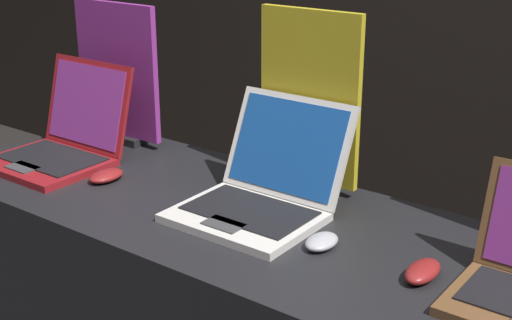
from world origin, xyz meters
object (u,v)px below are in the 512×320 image
(promo_stand_front, at_px, (118,77))
(mouse_middle, at_px, (322,242))
(mouse_back, at_px, (423,271))
(promo_stand_middle, at_px, (308,105))
(mouse_front, at_px, (106,176))
(laptop_middle, at_px, (261,188))
(laptop_front, at_px, (63,140))

(promo_stand_front, bearing_deg, mouse_middle, -15.81)
(mouse_back, bearing_deg, promo_stand_middle, 148.81)
(mouse_middle, xyz_separation_m, mouse_back, (0.24, 0.00, 0.00))
(mouse_front, distance_m, promo_stand_middle, 0.60)
(laptop_middle, distance_m, mouse_middle, 0.24)
(promo_stand_front, bearing_deg, mouse_back, -12.45)
(mouse_front, bearing_deg, mouse_back, 0.93)
(laptop_middle, bearing_deg, mouse_back, -9.13)
(mouse_front, xyz_separation_m, mouse_middle, (0.69, 0.01, -0.00))
(laptop_front, bearing_deg, mouse_front, -9.71)
(laptop_middle, xyz_separation_m, mouse_middle, (0.23, -0.08, -0.05))
(mouse_front, relative_size, laptop_middle, 0.29)
(laptop_front, bearing_deg, promo_stand_middle, 20.50)
(promo_stand_middle, bearing_deg, promo_stand_front, -177.82)
(laptop_front, xyz_separation_m, mouse_back, (1.16, -0.02, -0.05))
(laptop_front, distance_m, mouse_front, 0.23)
(laptop_front, relative_size, laptop_middle, 0.92)
(mouse_back, bearing_deg, laptop_middle, 170.87)
(promo_stand_middle, distance_m, mouse_back, 0.59)
(mouse_middle, bearing_deg, mouse_back, 1.00)
(promo_stand_middle, bearing_deg, mouse_back, -31.19)
(promo_stand_front, height_order, laptop_middle, promo_stand_front)
(mouse_front, bearing_deg, laptop_middle, 10.90)
(mouse_back, bearing_deg, mouse_front, -179.07)
(promo_stand_front, height_order, mouse_back, promo_stand_front)
(promo_stand_middle, height_order, mouse_back, promo_stand_middle)
(laptop_middle, bearing_deg, mouse_middle, -19.30)
(mouse_front, height_order, laptop_middle, laptop_middle)
(laptop_middle, relative_size, promo_stand_middle, 0.79)
(laptop_middle, distance_m, mouse_back, 0.48)
(mouse_front, relative_size, promo_stand_front, 0.24)
(mouse_middle, height_order, mouse_back, mouse_back)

